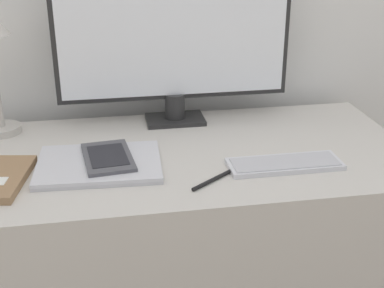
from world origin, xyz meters
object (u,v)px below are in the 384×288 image
at_px(keyboard, 285,164).
at_px(pen, 213,180).
at_px(laptop, 99,164).
at_px(monitor, 174,48).
at_px(ereader, 108,157).

distance_m(keyboard, pen, 0.19).
relative_size(keyboard, pen, 2.42).
relative_size(laptop, pen, 2.67).
xyz_separation_m(keyboard, pen, (-0.19, -0.05, -0.00)).
bearing_deg(pen, monitor, 94.54).
bearing_deg(ereader, keyboard, -11.03).
relative_size(monitor, keyboard, 2.40).
bearing_deg(keyboard, laptop, 170.66).
bearing_deg(keyboard, monitor, 121.94).
distance_m(monitor, ereader, 0.39).
distance_m(ereader, pen, 0.27).
xyz_separation_m(keyboard, laptop, (-0.44, 0.07, 0.00)).
xyz_separation_m(monitor, keyboard, (0.22, -0.35, -0.21)).
height_order(keyboard, ereader, ereader).
distance_m(monitor, keyboard, 0.46).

